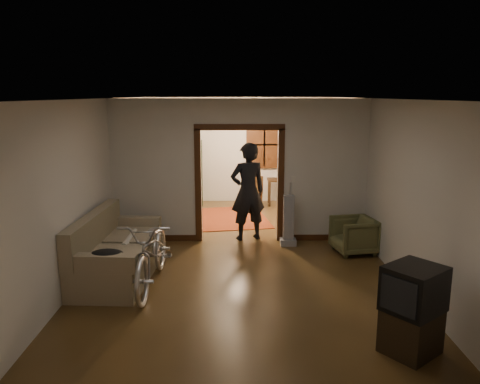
{
  "coord_description": "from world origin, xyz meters",
  "views": [
    {
      "loc": [
        -0.08,
        -8.29,
        2.87
      ],
      "look_at": [
        0.0,
        -0.3,
        1.2
      ],
      "focal_mm": 35.0,
      "sensor_mm": 36.0,
      "label": 1
    }
  ],
  "objects_px": {
    "locker": "(184,173)",
    "desk": "(285,192)",
    "sofa": "(119,245)",
    "bicycle": "(153,251)",
    "person": "(248,192)",
    "armchair": "(354,235)"
  },
  "relations": [
    {
      "from": "locker",
      "to": "desk",
      "type": "height_order",
      "value": "locker"
    },
    {
      "from": "bicycle",
      "to": "person",
      "type": "height_order",
      "value": "person"
    },
    {
      "from": "locker",
      "to": "desk",
      "type": "distance_m",
      "value": 2.7
    },
    {
      "from": "bicycle",
      "to": "person",
      "type": "relative_size",
      "value": 1.07
    },
    {
      "from": "bicycle",
      "to": "locker",
      "type": "height_order",
      "value": "locker"
    },
    {
      "from": "person",
      "to": "desk",
      "type": "bearing_deg",
      "value": -127.51
    },
    {
      "from": "sofa",
      "to": "person",
      "type": "height_order",
      "value": "person"
    },
    {
      "from": "bicycle",
      "to": "armchair",
      "type": "xyz_separation_m",
      "value": [
        3.43,
        1.49,
        -0.22
      ]
    },
    {
      "from": "sofa",
      "to": "person",
      "type": "xyz_separation_m",
      "value": [
        2.1,
        1.94,
        0.47
      ]
    },
    {
      "from": "sofa",
      "to": "locker",
      "type": "height_order",
      "value": "locker"
    },
    {
      "from": "sofa",
      "to": "bicycle",
      "type": "relative_size",
      "value": 1.06
    },
    {
      "from": "desk",
      "to": "person",
      "type": "bearing_deg",
      "value": -112.28
    },
    {
      "from": "locker",
      "to": "desk",
      "type": "bearing_deg",
      "value": -18.14
    },
    {
      "from": "armchair",
      "to": "desk",
      "type": "bearing_deg",
      "value": -177.73
    },
    {
      "from": "desk",
      "to": "sofa",
      "type": "bearing_deg",
      "value": -125.39
    },
    {
      "from": "armchair",
      "to": "sofa",
      "type": "bearing_deg",
      "value": -85.38
    },
    {
      "from": "armchair",
      "to": "desk",
      "type": "relative_size",
      "value": 0.8
    },
    {
      "from": "bicycle",
      "to": "person",
      "type": "distance_m",
      "value": 2.82
    },
    {
      "from": "locker",
      "to": "desk",
      "type": "relative_size",
      "value": 1.89
    },
    {
      "from": "sofa",
      "to": "armchair",
      "type": "bearing_deg",
      "value": 17.95
    },
    {
      "from": "bicycle",
      "to": "armchair",
      "type": "height_order",
      "value": "bicycle"
    },
    {
      "from": "bicycle",
      "to": "desk",
      "type": "bearing_deg",
      "value": 65.46
    }
  ]
}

